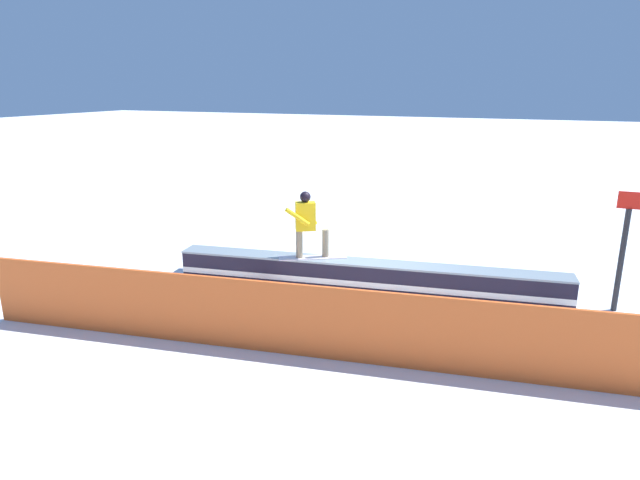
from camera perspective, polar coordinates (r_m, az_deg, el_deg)
The scene contains 5 objects.
ground_plane at distance 11.42m, azimuth 4.69°, elevation -4.79°, with size 120.00×120.00×0.00m, color white.
grind_box at distance 11.34m, azimuth 4.72°, elevation -3.64°, with size 7.94×1.74×0.53m.
snowboarder at distance 11.26m, azimuth -1.33°, elevation 1.80°, with size 1.37×0.95×1.40m.
safety_fence at distance 8.42m, azimuth -2.21°, elevation -8.27°, with size 10.82×0.06×1.15m, color orange.
trail_marker at distance 11.22m, azimuth 28.77°, elevation -0.82°, with size 0.40×0.10×2.21m.
Camera 1 is at (-3.28, 10.18, 4.01)m, focal length 31.03 mm.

